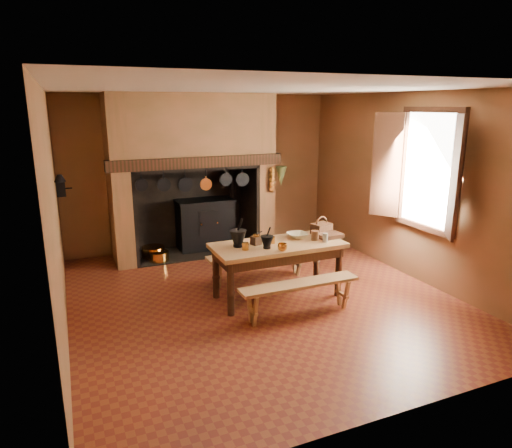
{
  "coord_description": "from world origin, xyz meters",
  "views": [
    {
      "loc": [
        -2.36,
        -5.41,
        2.6
      ],
      "look_at": [
        0.06,
        0.3,
        0.98
      ],
      "focal_mm": 32.0,
      "sensor_mm": 36.0,
      "label": 1
    }
  ],
  "objects_px": {
    "work_table": "(278,252)",
    "coffee_grinder": "(256,240)",
    "wicker_basket": "(321,228)",
    "iron_range": "(205,223)",
    "bench_front": "(299,291)",
    "mixing_bowl": "(297,235)"
  },
  "relations": [
    {
      "from": "iron_range",
      "to": "bench_front",
      "type": "distance_m",
      "value": 3.17
    },
    {
      "from": "iron_range",
      "to": "coffee_grinder",
      "type": "height_order",
      "value": "iron_range"
    },
    {
      "from": "work_table",
      "to": "bench_front",
      "type": "bearing_deg",
      "value": -90.0
    },
    {
      "from": "work_table",
      "to": "coffee_grinder",
      "type": "height_order",
      "value": "coffee_grinder"
    },
    {
      "from": "mixing_bowl",
      "to": "wicker_basket",
      "type": "xyz_separation_m",
      "value": [
        0.42,
        0.05,
        0.05
      ]
    },
    {
      "from": "work_table",
      "to": "bench_front",
      "type": "xyz_separation_m",
      "value": [
        -0.0,
        -0.64,
        -0.32
      ]
    },
    {
      "from": "iron_range",
      "to": "coffee_grinder",
      "type": "distance_m",
      "value": 2.48
    },
    {
      "from": "coffee_grinder",
      "to": "wicker_basket",
      "type": "distance_m",
      "value": 1.1
    },
    {
      "from": "wicker_basket",
      "to": "iron_range",
      "type": "bearing_deg",
      "value": 101.01
    },
    {
      "from": "coffee_grinder",
      "to": "mixing_bowl",
      "type": "height_order",
      "value": "coffee_grinder"
    },
    {
      "from": "wicker_basket",
      "to": "bench_front",
      "type": "bearing_deg",
      "value": -147.44
    },
    {
      "from": "work_table",
      "to": "mixing_bowl",
      "type": "distance_m",
      "value": 0.43
    },
    {
      "from": "iron_range",
      "to": "work_table",
      "type": "bearing_deg",
      "value": -83.83
    },
    {
      "from": "bench_front",
      "to": "mixing_bowl",
      "type": "relative_size",
      "value": 5.57
    },
    {
      "from": "work_table",
      "to": "iron_range",
      "type": "bearing_deg",
      "value": 96.17
    },
    {
      "from": "bench_front",
      "to": "wicker_basket",
      "type": "bearing_deg",
      "value": 46.25
    },
    {
      "from": "work_table",
      "to": "mixing_bowl",
      "type": "height_order",
      "value": "mixing_bowl"
    },
    {
      "from": "coffee_grinder",
      "to": "mixing_bowl",
      "type": "distance_m",
      "value": 0.68
    },
    {
      "from": "iron_range",
      "to": "bench_front",
      "type": "xyz_separation_m",
      "value": [
        0.27,
        -3.16,
        -0.15
      ]
    },
    {
      "from": "work_table",
      "to": "wicker_basket",
      "type": "xyz_separation_m",
      "value": [
        0.8,
        0.19,
        0.21
      ]
    },
    {
      "from": "iron_range",
      "to": "bench_front",
      "type": "relative_size",
      "value": 1.01
    },
    {
      "from": "coffee_grinder",
      "to": "wicker_basket",
      "type": "xyz_separation_m",
      "value": [
        1.09,
        0.13,
        0.02
      ]
    }
  ]
}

